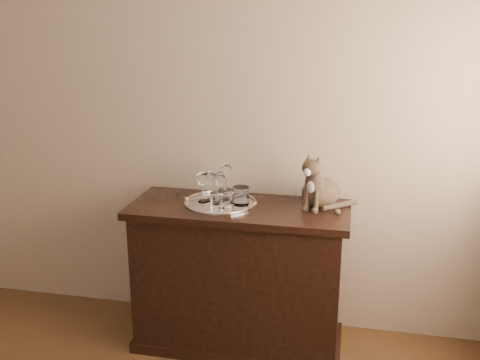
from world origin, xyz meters
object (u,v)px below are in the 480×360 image
object	(u,v)px
tray	(220,204)
sideboard	(239,277)
wine_glass_a	(211,186)
tumbler_b	(217,200)
wine_glass_b	(226,181)
wine_glass_c	(203,186)
tumbler_c	(241,196)
cat	(321,179)
tumbler_a	(226,198)
wine_glass_d	(220,187)

from	to	relation	value
tray	sideboard	bearing A→B (deg)	-4.61
sideboard	tray	bearing A→B (deg)	175.39
wine_glass_a	tumbler_b	xyz separation A→B (m)	(0.07, -0.12, -0.04)
sideboard	wine_glass_b	size ratio (longest dim) A/B	6.08
wine_glass_c	tumbler_c	size ratio (longest dim) A/B	1.75
wine_glass_b	tumbler_c	world-z (taller)	wine_glass_b
tray	tumbler_b	size ratio (longest dim) A/B	4.67
tumbler_b	cat	xyz separation A→B (m)	(0.54, 0.17, 0.10)
wine_glass_c	tumbler_c	xyz separation A→B (m)	(0.22, -0.01, -0.04)
sideboard	wine_glass_a	bearing A→B (deg)	165.80
tray	tumbler_a	distance (m)	0.08
sideboard	wine_glass_d	xyz separation A→B (m)	(-0.11, 0.03, 0.52)
tumbler_a	cat	xyz separation A→B (m)	(0.50, 0.14, 0.10)
tumbler_b	tumbler_c	world-z (taller)	tumbler_c
tumbler_c	tumbler_b	bearing A→B (deg)	-144.66
wine_glass_b	tumbler_b	bearing A→B (deg)	-90.50
wine_glass_d	cat	xyz separation A→B (m)	(0.55, 0.07, 0.06)
wine_glass_a	wine_glass_d	distance (m)	0.06
tray	tumbler_b	distance (m)	0.09
tumbler_c	cat	bearing A→B (deg)	11.96
tray	wine_glass_d	size ratio (longest dim) A/B	2.32
wine_glass_c	tumbler_b	xyz separation A→B (m)	(0.11, -0.09, -0.04)
tumbler_c	tumbler_a	bearing A→B (deg)	-146.61
tray	tumbler_a	xyz separation A→B (m)	(0.04, -0.05, 0.05)
wine_glass_d	cat	bearing A→B (deg)	7.08
wine_glass_b	tumbler_b	world-z (taller)	wine_glass_b
tray	wine_glass_d	bearing A→B (deg)	109.99
wine_glass_c	wine_glass_d	bearing A→B (deg)	7.43
wine_glass_a	tray	bearing A→B (deg)	-28.37
wine_glass_c	tumbler_a	bearing A→B (deg)	-21.31
wine_glass_c	cat	distance (m)	0.65
wine_glass_d	tray	bearing A→B (deg)	-70.01
wine_glass_d	tumbler_b	bearing A→B (deg)	-83.38
wine_glass_b	tumbler_a	xyz separation A→B (m)	(0.04, -0.16, -0.05)
cat	wine_glass_a	bearing A→B (deg)	-150.98
wine_glass_a	cat	distance (m)	0.61
tumbler_b	cat	size ratio (longest dim) A/B	0.28
wine_glass_d	tumbler_b	xyz separation A→B (m)	(0.01, -0.10, -0.04)
wine_glass_a	tumbler_a	world-z (taller)	wine_glass_a
wine_glass_b	sideboard	bearing A→B (deg)	-48.69
wine_glass_a	wine_glass_c	bearing A→B (deg)	-142.02
wine_glass_c	wine_glass_d	world-z (taller)	wine_glass_c
wine_glass_c	cat	size ratio (longest dim) A/B	0.57
tumbler_b	tumbler_c	xyz separation A→B (m)	(0.11, 0.08, 0.01)
sideboard	tumbler_b	distance (m)	0.49
wine_glass_a	wine_glass_b	size ratio (longest dim) A/B	0.86
sideboard	cat	distance (m)	0.73
wine_glass_a	tumbler_b	world-z (taller)	wine_glass_a
tumbler_a	cat	world-z (taller)	cat
wine_glass_b	cat	world-z (taller)	cat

